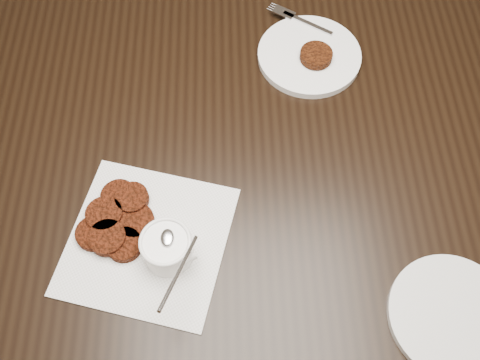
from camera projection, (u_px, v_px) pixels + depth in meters
name	position (u px, v px, depth m)	size (l,w,h in m)	color
floor	(253.00, 319.00, 1.60)	(4.00, 4.00, 0.00)	brown
table	(243.00, 231.00, 1.34)	(1.48, 0.95, 0.75)	black
napkin	(148.00, 240.00, 0.92)	(0.27, 0.27, 0.00)	white
sauce_ramekin	(165.00, 241.00, 0.85)	(0.11, 0.11, 0.12)	white
patty_cluster	(115.00, 223.00, 0.92)	(0.21, 0.21, 0.02)	#66200D
plate_with_patty	(310.00, 53.00, 1.10)	(0.21, 0.21, 0.03)	white
plate_empty	(452.00, 316.00, 0.85)	(0.21, 0.21, 0.01)	silver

